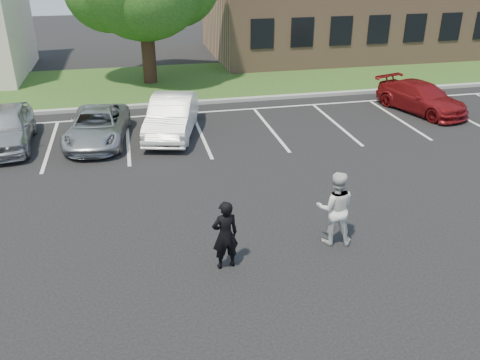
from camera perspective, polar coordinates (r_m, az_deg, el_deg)
name	(u,v)px	position (r m, az deg, el deg)	size (l,w,h in m)	color
ground_plane	(249,242)	(12.81, 0.98, -6.94)	(90.00, 90.00, 0.00)	black
curb	(188,103)	(23.66, -5.87, 8.61)	(40.00, 0.30, 0.15)	gray
grass_strip	(178,82)	(27.50, -6.93, 10.86)	(44.00, 8.00, 0.08)	#184310
stall_lines	(231,123)	(21.02, -0.99, 6.37)	(34.00, 5.36, 0.01)	silver
man_black_suit	(225,235)	(11.48, -1.68, -6.19)	(0.62, 0.40, 1.69)	black
man_white_shirt	(335,208)	(12.55, 10.63, -3.13)	(0.93, 0.72, 1.91)	silver
car_silver_west	(6,127)	(20.23, -24.79, 5.40)	(1.73, 4.30, 1.46)	#B0B1B5
car_silver_minivan	(97,126)	(19.60, -15.73, 5.85)	(2.02, 4.38, 1.22)	#9D9FA4
car_white_sedan	(172,116)	(19.77, -7.66, 7.14)	(1.56, 4.49, 1.48)	white
car_red_compact	(421,98)	(23.74, 19.70, 8.71)	(1.76, 4.34, 1.26)	maroon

